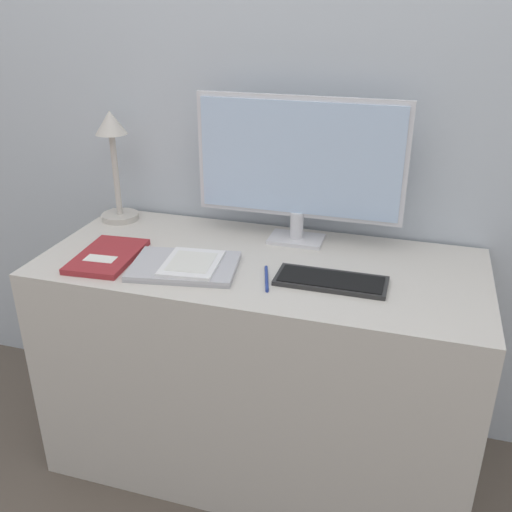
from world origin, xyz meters
TOP-DOWN VIEW (x-y plane):
  - ground_plane at (0.00, 0.00)m, footprint 10.00×10.00m
  - wall_back at (0.00, 0.58)m, footprint 3.60×0.05m
  - desk at (0.00, 0.25)m, footprint 1.28×0.57m
  - monitor at (0.07, 0.43)m, footprint 0.63×0.11m
  - keyboard at (0.22, 0.18)m, footprint 0.30×0.12m
  - laptop at (-0.19, 0.14)m, footprint 0.32×0.25m
  - ereader at (-0.17, 0.14)m, footprint 0.17×0.20m
  - desk_lamp at (-0.56, 0.44)m, footprint 0.13×0.13m
  - notebook at (-0.43, 0.14)m, footprint 0.18×0.27m
  - pen at (0.05, 0.15)m, footprint 0.05×0.14m

SIDE VIEW (x-z plane):
  - ground_plane at x=0.00m, z-range 0.00..0.00m
  - desk at x=0.00m, z-range 0.00..0.72m
  - pen at x=0.05m, z-range 0.72..0.73m
  - keyboard at x=0.22m, z-range 0.72..0.73m
  - notebook at x=-0.43m, z-range 0.72..0.74m
  - laptop at x=-0.19m, z-range 0.72..0.74m
  - ereader at x=-0.17m, z-range 0.74..0.75m
  - desk_lamp at x=-0.56m, z-range 0.77..1.14m
  - monitor at x=0.07m, z-range 0.75..1.19m
  - wall_back at x=0.00m, z-range 0.00..2.40m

